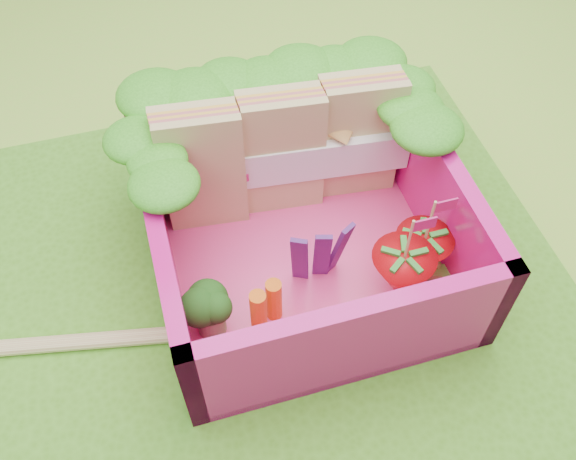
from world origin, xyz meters
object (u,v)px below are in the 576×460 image
at_px(bento_box, 304,223).
at_px(sandwich_stack, 283,152).
at_px(strawberry_left, 400,275).
at_px(strawberry_right, 421,254).
at_px(broccoli, 209,308).
at_px(chopsticks, 43,345).

distance_m(bento_box, sandwich_stack, 0.36).
relative_size(strawberry_left, strawberry_right, 1.04).
height_order(broccoli, chopsticks, broccoli).
distance_m(bento_box, strawberry_left, 0.47).
xyz_separation_m(bento_box, chopsticks, (-1.19, -0.13, -0.25)).
distance_m(bento_box, strawberry_right, 0.53).
bearing_deg(strawberry_left, broccoli, 176.58).
distance_m(broccoli, strawberry_left, 0.82).
bearing_deg(broccoli, chopsticks, 168.75).
bearing_deg(strawberry_left, sandwich_stack, 116.03).
distance_m(strawberry_right, chopsticks, 1.67).
bearing_deg(chopsticks, sandwich_stack, 21.92).
xyz_separation_m(bento_box, strawberry_left, (0.33, -0.32, -0.08)).
bearing_deg(bento_box, broccoli, -150.79).
bearing_deg(bento_box, strawberry_left, -43.90).
relative_size(broccoli, strawberry_right, 0.67).
distance_m(sandwich_stack, strawberry_left, 0.77).
height_order(sandwich_stack, chopsticks, sandwich_stack).
xyz_separation_m(strawberry_left, chopsticks, (-1.53, 0.19, -0.17)).
distance_m(bento_box, chopsticks, 1.23).
bearing_deg(broccoli, sandwich_stack, 51.77).
relative_size(sandwich_stack, strawberry_right, 2.41).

